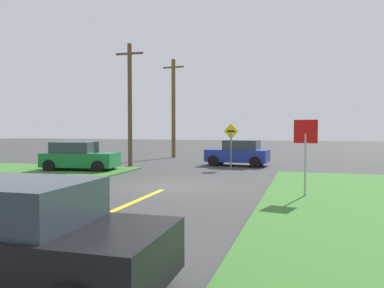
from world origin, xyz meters
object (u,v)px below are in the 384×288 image
parked_car_near_building (79,157)px  direction_sign (231,141)px  car_behind_on_main_road (12,236)px  utility_pole_far (173,107)px  stop_sign (305,143)px  car_approaching_junction (238,153)px  utility_pole_mid (130,103)px

parked_car_near_building → direction_sign: 8.69m
car_behind_on_main_road → utility_pole_far: size_ratio=0.58×
parked_car_near_building → car_behind_on_main_road: same height
stop_sign → direction_sign: stop_sign is taller
parked_car_near_building → car_behind_on_main_road: (7.93, -14.01, 0.00)m
car_approaching_junction → car_behind_on_main_road: size_ratio=0.87×
stop_sign → utility_pole_far: bearing=-44.8°
parked_car_near_building → direction_sign: bearing=17.2°
car_approaching_junction → utility_pole_far: 8.83m
car_behind_on_main_road → parked_car_near_building: bearing=118.6°
utility_pole_far → car_behind_on_main_road: bearing=-76.1°
stop_sign → car_behind_on_main_road: 9.91m
stop_sign → car_approaching_junction: 11.34m
parked_car_near_building → direction_sign: size_ratio=1.60×
car_behind_on_main_road → utility_pole_far: bearing=103.1°
parked_car_near_building → car_behind_on_main_road: size_ratio=0.92×
utility_pole_mid → direction_sign: size_ratio=2.87×
direction_sign → car_behind_on_main_road: bearing=-89.6°
stop_sign → direction_sign: (-4.19, 8.74, -0.24)m
parked_car_near_building → utility_pole_mid: utility_pole_mid is taller
stop_sign → direction_sign: bearing=-52.0°
car_behind_on_main_road → utility_pole_mid: 18.68m
utility_pole_far → direction_sign: (6.06, -7.17, -2.41)m
stop_sign → parked_car_near_building: stop_sign is taller
parked_car_near_building → car_behind_on_main_road: bearing=-68.5°
parked_car_near_building → utility_pole_far: utility_pole_far is taller
car_behind_on_main_road → direction_sign: size_ratio=1.74×
utility_pole_far → car_approaching_junction: bearing=-40.9°
utility_pole_far → utility_pole_mid: bearing=-91.6°
car_approaching_junction → utility_pole_far: size_ratio=0.51×
car_approaching_junction → car_behind_on_main_road: same height
utility_pole_mid → direction_sign: utility_pole_mid is taller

